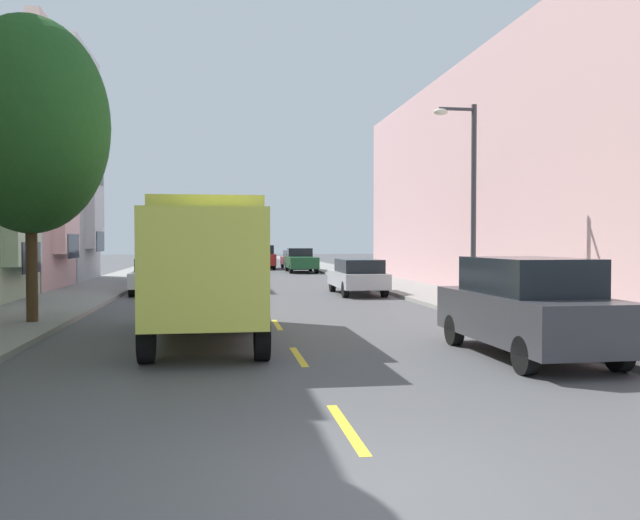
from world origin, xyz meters
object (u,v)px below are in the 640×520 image
(parked_pickup_black, at_px, (164,269))
(parked_hatchback_navy, at_px, (177,263))
(street_lamp, at_px, (469,190))
(street_tree_second, at_px, (30,125))
(parked_hatchback_white, at_px, (154,276))
(delivery_box_truck, at_px, (207,259))
(moving_red_sedan, at_px, (262,257))
(parked_wagon_burgundy, at_px, (294,259))
(parked_pickup_forest, at_px, (301,261))
(parked_hatchback_teal, at_px, (187,260))
(parked_wagon_silver, at_px, (358,276))
(parked_suv_charcoal, at_px, (528,306))

(parked_pickup_black, xyz_separation_m, parked_hatchback_navy, (-0.07, 11.71, -0.07))
(street_lamp, bearing_deg, street_tree_second, -175.68)
(street_lamp, distance_m, parked_hatchback_white, 14.54)
(parked_hatchback_navy, distance_m, parked_hatchback_white, 17.34)
(delivery_box_truck, relative_size, moving_red_sedan, 1.54)
(street_tree_second, height_order, parked_wagon_burgundy, street_tree_second)
(street_tree_second, bearing_deg, delivery_box_truck, -31.88)
(parked_hatchback_navy, height_order, parked_pickup_forest, parked_pickup_forest)
(parked_hatchback_teal, distance_m, parked_wagon_burgundy, 8.70)
(parked_pickup_black, bearing_deg, parked_hatchback_navy, 90.37)
(parked_hatchback_teal, height_order, moving_red_sedan, moving_red_sedan)
(delivery_box_truck, relative_size, parked_pickup_forest, 1.38)
(street_tree_second, height_order, parked_wagon_silver, street_tree_second)
(delivery_box_truck, relative_size, parked_hatchback_navy, 1.83)
(street_lamp, height_order, delivery_box_truck, street_lamp)
(parked_suv_charcoal, bearing_deg, street_lamp, 77.84)
(parked_hatchback_teal, relative_size, parked_wagon_silver, 0.85)
(street_lamp, distance_m, parked_hatchback_teal, 36.94)
(parked_wagon_silver, height_order, parked_wagon_burgundy, same)
(parked_hatchback_navy, distance_m, moving_red_sedan, 9.65)
(parked_pickup_black, bearing_deg, street_tree_second, -97.02)
(parked_hatchback_white, xyz_separation_m, parked_pickup_forest, (8.60, 18.79, 0.07))
(street_lamp, height_order, parked_hatchback_teal, street_lamp)
(parked_pickup_forest, bearing_deg, parked_wagon_burgundy, 88.18)
(parked_wagon_silver, xyz_separation_m, parked_suv_charcoal, (0.18, -15.33, 0.18))
(parked_hatchback_teal, bearing_deg, moving_red_sedan, -8.16)
(parked_pickup_black, relative_size, moving_red_sedan, 1.11)
(parked_hatchback_navy, bearing_deg, parked_pickup_forest, 9.44)
(parked_hatchback_teal, height_order, parked_pickup_black, parked_pickup_black)
(parked_pickup_black, distance_m, parked_hatchback_navy, 11.71)
(parked_pickup_forest, bearing_deg, street_lamp, -86.67)
(parked_wagon_silver, xyz_separation_m, parked_hatchback_navy, (-8.67, 19.01, -0.05))
(parked_pickup_black, bearing_deg, parked_wagon_silver, -40.35)
(parked_hatchback_teal, bearing_deg, street_tree_second, -93.44)
(parked_pickup_black, distance_m, parked_pickup_forest, 15.75)
(parked_suv_charcoal, height_order, moving_red_sedan, same)
(delivery_box_truck, bearing_deg, parked_wagon_silver, 63.31)
(parked_suv_charcoal, distance_m, moving_red_sedan, 41.76)
(parked_suv_charcoal, bearing_deg, parked_pickup_forest, 90.20)
(street_tree_second, relative_size, parked_pickup_forest, 1.49)
(parked_wagon_burgundy, bearing_deg, delivery_box_truck, -99.20)
(parked_hatchback_navy, bearing_deg, parked_pickup_black, -89.63)
(street_tree_second, bearing_deg, parked_wagon_silver, 40.62)
(parked_wagon_silver, xyz_separation_m, parked_wagon_burgundy, (0.25, 26.76, 0.00))
(parked_suv_charcoal, bearing_deg, parked_hatchback_teal, 101.45)
(parked_wagon_burgundy, height_order, parked_hatchback_white, same)
(parked_hatchback_teal, relative_size, parked_pickup_black, 0.75)
(street_tree_second, bearing_deg, parked_pickup_black, 82.98)
(parked_pickup_forest, relative_size, moving_red_sedan, 1.11)
(street_tree_second, distance_m, parked_pickup_forest, 31.74)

